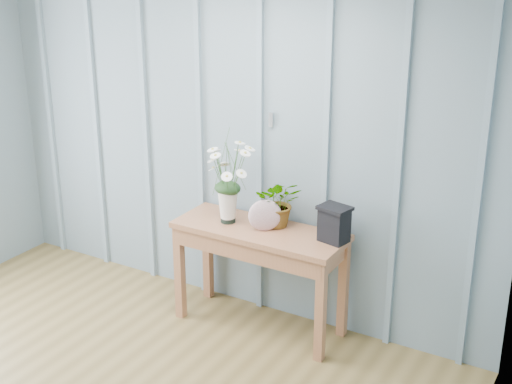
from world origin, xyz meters
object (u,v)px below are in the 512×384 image
Objects in this scene: daisy_vase at (227,167)px; felt_disc_vessel at (265,215)px; carved_box at (334,224)px; sideboard at (260,244)px.

felt_disc_vessel is (0.30, -0.01, -0.29)m from daisy_vase.
felt_disc_vessel is at bearing -170.78° from carved_box.
carved_box is at bearing -26.01° from felt_disc_vessel.
sideboard is at bearing 2.58° from daisy_vase.
sideboard is 4.93× the size of carved_box.
carved_box is at bearing 5.28° from daisy_vase.
daisy_vase is (-0.25, -0.01, 0.52)m from sideboard.
sideboard is at bearing -173.45° from carved_box.
daisy_vase is 2.65× the size of carved_box.
carved_box is (0.77, 0.07, -0.28)m from daisy_vase.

